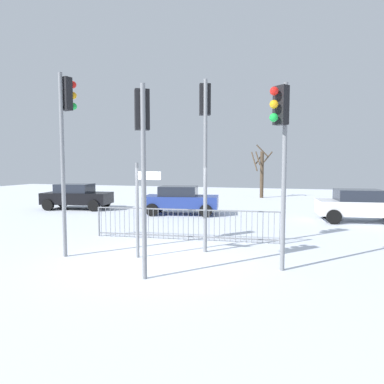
{
  "coord_description": "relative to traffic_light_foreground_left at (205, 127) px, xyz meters",
  "views": [
    {
      "loc": [
        3.51,
        -8.63,
        2.6
      ],
      "look_at": [
        -0.04,
        3.58,
        1.59
      ],
      "focal_mm": 32.67,
      "sensor_mm": 36.0,
      "label": 1
    }
  ],
  "objects": [
    {
      "name": "pedestrian_guard_railing",
      "position": [
        -1.0,
        1.29,
        -3.13
      ],
      "size": [
        6.51,
        0.57,
        1.07
      ],
      "rotation": [
        0.0,
        0.0,
        0.08
      ],
      "color": "slate",
      "rests_on": "ground"
    },
    {
      "name": "traffic_light_mid_right",
      "position": [
        -0.76,
        -2.75,
        -0.48
      ],
      "size": [
        0.42,
        0.51,
        4.37
      ],
      "rotation": [
        0.0,
        0.0,
        0.55
      ],
      "color": "slate",
      "rests_on": "ground"
    },
    {
      "name": "traffic_light_foreground_left",
      "position": [
        0.0,
        0.0,
        0.0
      ],
      "size": [
        0.38,
        0.55,
        5.04
      ],
      "rotation": [
        0.0,
        0.0,
        0.35
      ],
      "color": "slate",
      "rests_on": "ground"
    },
    {
      "name": "bare_tree_left",
      "position": [
        0.13,
        17.52,
        -1.63
      ],
      "size": [
        1.71,
        1.7,
        4.12
      ],
      "color": "#473828",
      "rests_on": "ground"
    },
    {
      "name": "car_black_near",
      "position": [
        -9.56,
        7.48,
        -2.91
      ],
      "size": [
        4.02,
        2.43,
        1.47
      ],
      "rotation": [
        0.0,
        0.0,
        0.16
      ],
      "color": "black",
      "rests_on": "ground"
    },
    {
      "name": "traffic_light_mid_left",
      "position": [
        2.22,
        -1.47,
        -0.36
      ],
      "size": [
        0.44,
        0.49,
        4.53
      ],
      "rotation": [
        0.0,
        0.0,
        2.5
      ],
      "color": "slate",
      "rests_on": "ground"
    },
    {
      "name": "car_white_far",
      "position": [
        5.47,
        7.11,
        -2.91
      ],
      "size": [
        3.96,
        2.25,
        1.47
      ],
      "rotation": [
        0.0,
        0.0,
        0.1
      ],
      "color": "silver",
      "rests_on": "ground"
    },
    {
      "name": "ground_plane",
      "position": [
        -0.99,
        -1.41,
        -3.68
      ],
      "size": [
        60.0,
        60.0,
        0.0
      ],
      "primitive_type": "plane",
      "color": "silver"
    },
    {
      "name": "car_blue_mid",
      "position": [
        -3.09,
        7.14,
        -2.91
      ],
      "size": [
        4.02,
        2.43,
        1.47
      ],
      "rotation": [
        0.0,
        0.0,
        0.16
      ],
      "color": "navy",
      "rests_on": "ground"
    },
    {
      "name": "traffic_light_foreground_right",
      "position": [
        -3.59,
        -1.6,
        0.04
      ],
      "size": [
        0.37,
        0.55,
        5.09
      ],
      "rotation": [
        0.0,
        0.0,
        6.01
      ],
      "color": "slate",
      "rests_on": "ground"
    },
    {
      "name": "direction_sign_post",
      "position": [
        -1.54,
        -1.26,
        -2.18
      ],
      "size": [
        0.79,
        0.16,
        2.64
      ],
      "rotation": [
        0.0,
        0.0,
        -0.13
      ],
      "color": "slate",
      "rests_on": "ground"
    }
  ]
}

